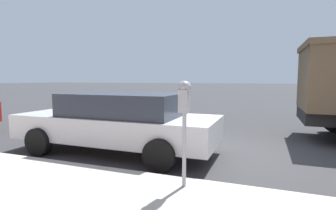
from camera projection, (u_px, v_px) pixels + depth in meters
ground_plane at (218, 151)px, 6.35m from camera, size 220.00×220.00×0.00m
parking_meter at (184, 106)px, 3.87m from camera, size 0.21×0.19×1.60m
car_silver at (118, 121)px, 6.23m from camera, size 2.03×4.85×1.42m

